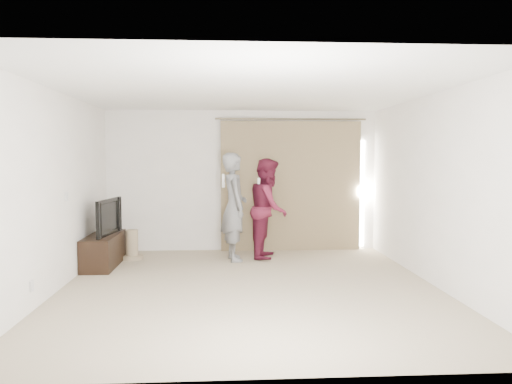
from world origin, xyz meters
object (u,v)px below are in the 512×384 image
tv (103,217)px  person_woman (269,208)px  tv_console (104,250)px  person_man (234,207)px

tv → person_woman: person_woman is taller
tv → person_woman: (2.69, 0.51, 0.07)m
tv_console → person_man: person_man is taller
tv_console → person_man: 2.22m
person_man → person_woman: bearing=17.8°
person_man → person_woman: 0.63m
tv_console → tv: bearing=0.0°
tv → tv_console: bearing=0.0°
tv → person_woman: 2.74m
tv_console → tv: 0.54m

